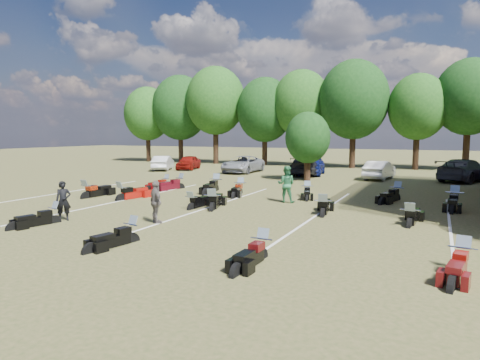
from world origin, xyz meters
The scene contains 31 objects.
ground centered at (0.00, 0.00, 0.00)m, with size 160.00×160.00×0.00m, color brown.
car_0 centered at (-14.89, 20.24, 0.67)m, with size 1.57×3.91×1.33m, color maroon.
car_1 centered at (-16.66, 18.62, 0.66)m, with size 1.41×4.04×1.33m, color silver.
car_2 centered at (-8.92, 19.54, 0.72)m, with size 2.39×5.18×1.44m, color gray.
car_3 centered at (-3.33, 19.70, 0.79)m, with size 2.23×5.48×1.59m, color black.
car_4 centered at (-2.92, 19.96, 0.80)m, with size 1.90×4.72×1.61m, color #0C1559.
car_5 centered at (2.58, 18.77, 0.69)m, with size 1.45×4.17×1.37m, color beige.
car_7 centered at (8.25, 19.75, 0.80)m, with size 2.24×5.50×1.60m, color #36353A.
person_black centered at (-6.71, -2.22, 0.78)m, with size 0.57×0.37×1.56m, color black.
person_green centered at (-0.25, 5.68, 0.91)m, with size 0.88×0.69×1.81m, color #27693D.
person_grey centered at (-3.12, -1.11, 0.82)m, with size 0.96×0.40×1.64m, color #605852.
motorcycle_2 centered at (-6.71, -2.74, 0.00)m, with size 0.66×2.06×1.15m, color black, non-canonical shape.
motorcycle_3 centered at (-2.15, -3.79, 0.00)m, with size 0.66×2.07×1.16m, color black, non-canonical shape.
motorcycle_5 centered at (2.25, -3.76, 0.00)m, with size 0.66×2.08×1.16m, color black, non-canonical shape.
motorcycle_6 centered at (7.15, -2.61, 0.00)m, with size 0.69×2.18×1.21m, color #4F0B0C, non-canonical shape.
motorcycle_7 centered at (-8.06, 2.71, 0.00)m, with size 0.77×2.43×1.35m, color maroon, non-canonical shape.
motorcycle_8 centered at (-10.22, 2.50, 0.00)m, with size 0.79×2.47×1.38m, color black, non-canonical shape.
motorcycle_9 centered at (-3.48, 2.00, 0.00)m, with size 0.65×2.06×1.15m, color black, non-canonical shape.
motorcycle_10 centered at (-2.50, 2.18, 0.00)m, with size 0.79×2.47×1.38m, color black, non-canonical shape.
motorcycle_12 centered at (5.65, 2.27, 0.00)m, with size 0.73×2.28×1.27m, color black, non-canonical shape.
motorcycle_13 centered at (2.28, 2.92, 0.00)m, with size 0.75×2.36×1.32m, color black, non-canonical shape.
motorcycle_14 centered at (-7.93, 7.97, 0.00)m, with size 0.75×2.34×1.31m, color #430912, non-canonical shape.
motorcycle_15 centered at (-8.94, 7.90, 0.00)m, with size 0.67×2.11×1.17m, color maroon, non-canonical shape.
motorcycle_16 centered at (-5.44, 8.01, 0.00)m, with size 0.80×2.53×1.41m, color black, non-canonical shape.
motorcycle_17 centered at (-3.57, 7.45, 0.00)m, with size 0.73×2.29×1.28m, color black, non-canonical shape.
motorcycle_18 centered at (0.16, 8.03, 0.00)m, with size 0.67×2.09×1.17m, color black, non-canonical shape.
motorcycle_19 centered at (4.66, 8.65, 0.00)m, with size 0.76×2.40×1.34m, color black, non-canonical shape.
motorcycle_20 centered at (7.27, 7.67, 0.00)m, with size 0.79×2.49×1.39m, color black, non-canonical shape.
tree_line centered at (-1.00, 29.00, 6.31)m, with size 56.00×6.00×9.79m.
young_tree_midfield centered at (-2.00, 15.50, 3.09)m, with size 3.20×3.20×4.70m.
parking_lines centered at (-3.00, 3.00, 0.01)m, with size 20.10×14.00×0.01m.
Camera 1 is at (6.48, -14.27, 3.41)m, focal length 32.00 mm.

